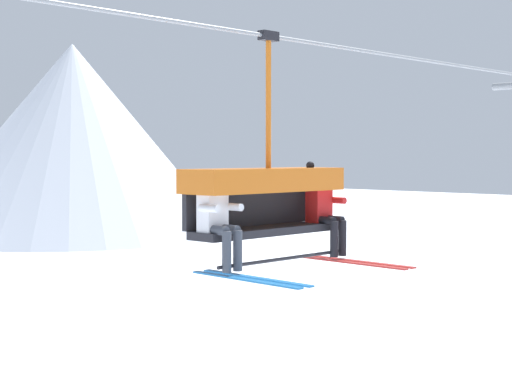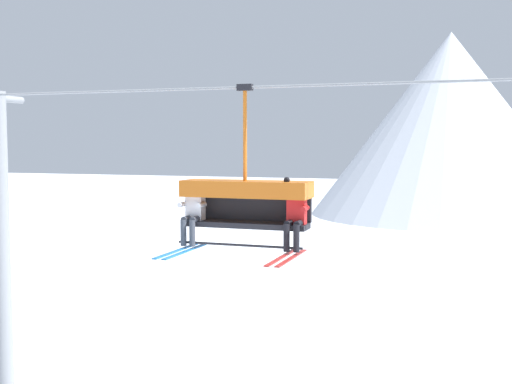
{
  "view_description": "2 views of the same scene",
  "coord_description": "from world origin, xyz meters",
  "px_view_note": "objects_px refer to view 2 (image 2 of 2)",
  "views": [
    {
      "loc": [
        -8.07,
        -7.76,
        5.85
      ],
      "look_at": [
        -1.11,
        -0.84,
        5.39
      ],
      "focal_mm": 55.0,
      "sensor_mm": 36.0,
      "label": 1
    },
    {
      "loc": [
        3.11,
        -11.72,
        6.37
      ],
      "look_at": [
        -0.62,
        -0.84,
        5.49
      ],
      "focal_mm": 45.0,
      "sensor_mm": 36.0,
      "label": 2
    }
  ],
  "objects_px": {
    "skier_white": "(193,212)",
    "lift_tower_near": "(1,248)",
    "skier_red": "(295,215)",
    "chairlift_chair": "(246,196)"
  },
  "relations": [
    {
      "from": "skier_white",
      "to": "lift_tower_near",
      "type": "bearing_deg",
      "value": 169.82
    },
    {
      "from": "lift_tower_near",
      "to": "skier_red",
      "type": "distance_m",
      "value": 7.27
    },
    {
      "from": "chairlift_chair",
      "to": "skier_red",
      "type": "height_order",
      "value": "chairlift_chair"
    },
    {
      "from": "lift_tower_near",
      "to": "chairlift_chair",
      "type": "xyz_separation_m",
      "value": [
        6.15,
        -0.71,
        1.41
      ]
    },
    {
      "from": "skier_white",
      "to": "skier_red",
      "type": "xyz_separation_m",
      "value": [
        1.96,
        0.01,
        0.02
      ]
    },
    {
      "from": "lift_tower_near",
      "to": "skier_white",
      "type": "relative_size",
      "value": 4.5
    },
    {
      "from": "lift_tower_near",
      "to": "skier_white",
      "type": "distance_m",
      "value": 5.37
    },
    {
      "from": "skier_white",
      "to": "skier_red",
      "type": "height_order",
      "value": "skier_red"
    },
    {
      "from": "lift_tower_near",
      "to": "skier_red",
      "type": "xyz_separation_m",
      "value": [
        7.13,
        -0.92,
        1.13
      ]
    },
    {
      "from": "lift_tower_near",
      "to": "chairlift_chair",
      "type": "distance_m",
      "value": 6.35
    }
  ]
}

